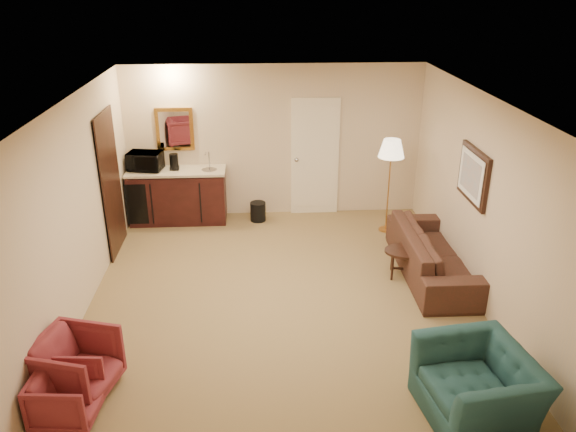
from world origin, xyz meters
The scene contains 12 objects.
ground centered at (0.00, 0.00, 0.00)m, with size 6.00×6.00×0.00m, color olive.
room_walls centered at (-0.10, 0.77, 1.72)m, with size 5.02×6.01×2.61m.
wetbar_cabinet centered at (-1.65, 2.72, 0.46)m, with size 1.64×0.58×0.92m, color #361311.
sofa centered at (2.15, 0.63, 0.43)m, with size 2.22×0.65×0.87m, color black.
teal_armchair centered at (1.73, -2.14, 0.47)m, with size 1.07×0.69×0.94m, color #204A50.
rose_chair_near centered at (-2.14, -1.96, 0.29)m, with size 0.57×0.53×0.59m, color maroon.
rose_chair_far centered at (-2.15, -1.60, 0.37)m, with size 0.71×0.67×0.73m, color maroon.
coffee_table centered at (1.80, 0.58, 0.21)m, with size 0.73×0.49×0.42m, color black.
floor_lamp centered at (1.82, 2.13, 0.78)m, with size 0.41×0.41×1.56m, color #BC843E.
waste_bin centered at (-0.30, 2.65, 0.17)m, with size 0.26×0.26×0.33m, color black.
microwave centered at (-2.15, 2.77, 1.11)m, with size 0.55×0.30×0.37m, color black.
coffee_maker centered at (-1.67, 2.75, 1.06)m, with size 0.14×0.14×0.27m, color black.
Camera 1 is at (-0.30, -6.25, 3.92)m, focal length 35.00 mm.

